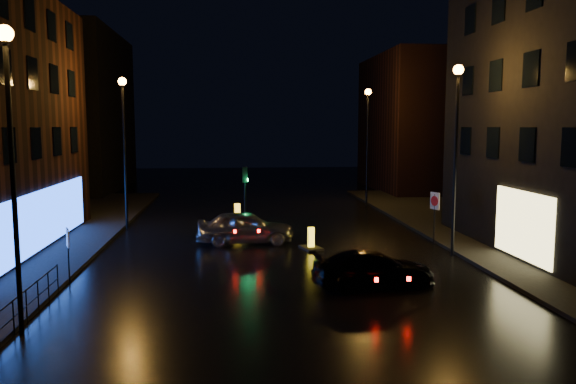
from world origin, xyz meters
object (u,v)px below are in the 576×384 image
silver_hatchback (245,227)px  road_sign_right (435,205)px  bollard_near (311,244)px  road_sign_left (68,243)px  traffic_signal (245,219)px  dark_sedan (374,269)px  bollard_far (237,219)px

silver_hatchback → road_sign_right: (9.21, -1.00, 1.10)m
silver_hatchback → bollard_near: size_ratio=3.49×
road_sign_left → traffic_signal: bearing=36.2°
traffic_signal → silver_hatchback: (-0.11, -4.45, 0.30)m
silver_hatchback → dark_sedan: size_ratio=1.05×
road_sign_left → dark_sedan: bearing=-29.6°
dark_sedan → traffic_signal: bearing=11.7°
traffic_signal → silver_hatchback: 4.46m
traffic_signal → dark_sedan: traffic_signal is taller
dark_sedan → bollard_near: 6.51m
road_sign_left → road_sign_right: 16.73m
dark_sedan → bollard_far: bearing=11.7°
bollard_near → road_sign_left: road_sign_left is taller
dark_sedan → road_sign_right: size_ratio=1.76×
traffic_signal → road_sign_right: 10.69m
dark_sedan → road_sign_right: 8.52m
bollard_near → road_sign_left: (-9.63, -4.95, 1.32)m
road_sign_left → road_sign_right: size_ratio=0.81×
traffic_signal → road_sign_left: (-6.70, -10.97, 1.05)m
bollard_far → road_sign_left: size_ratio=0.74×
dark_sedan → bollard_far: (-4.73, 13.62, -0.39)m
silver_hatchback → bollard_near: (3.04, -1.57, -0.58)m
bollard_far → road_sign_right: road_sign_right is taller
traffic_signal → road_sign_left: 12.90m
bollard_near → bollard_far: bearing=98.1°
silver_hatchback → bollard_near: 3.47m
traffic_signal → bollard_near: size_ratio=2.55×
dark_sedan → road_sign_left: bearing=75.3°
bollard_near → bollard_far: size_ratio=0.88×
bollard_near → road_sign_right: (6.17, 0.57, 1.68)m
silver_hatchback → bollard_near: silver_hatchback is taller
bollard_far → road_sign_left: 13.79m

